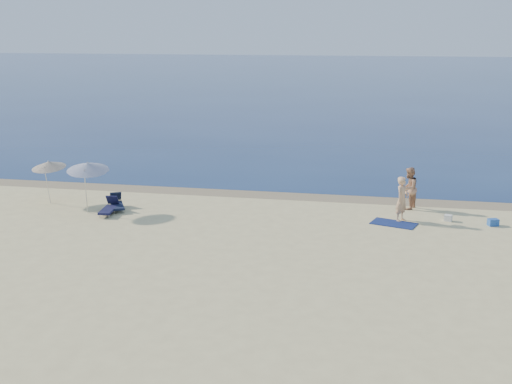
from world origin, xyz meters
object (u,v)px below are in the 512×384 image
at_px(umbrella_near, 88,167).
at_px(person_right, 409,188).
at_px(person_left, 402,199).
at_px(blue_cooler, 493,222).

bearing_deg(umbrella_near, person_right, -8.58).
distance_m(person_left, umbrella_near, 13.63).
xyz_separation_m(person_right, blue_cooler, (3.37, -1.95, -0.81)).
distance_m(person_right, blue_cooler, 3.98).
xyz_separation_m(person_left, umbrella_near, (-13.54, -1.19, 1.09)).
distance_m(person_right, umbrella_near, 14.29).
xyz_separation_m(blue_cooler, umbrella_near, (-17.27, -1.22, 1.90)).
distance_m(blue_cooler, umbrella_near, 17.41).
relative_size(person_left, umbrella_near, 0.80).
bearing_deg(person_left, person_right, 19.84).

